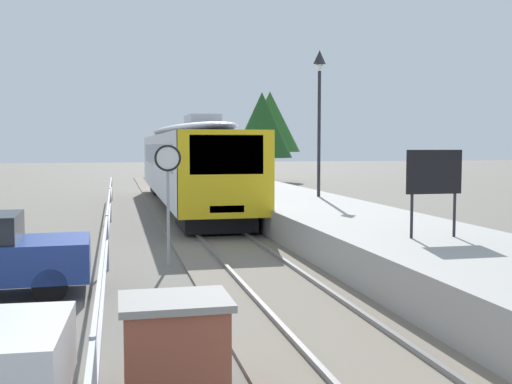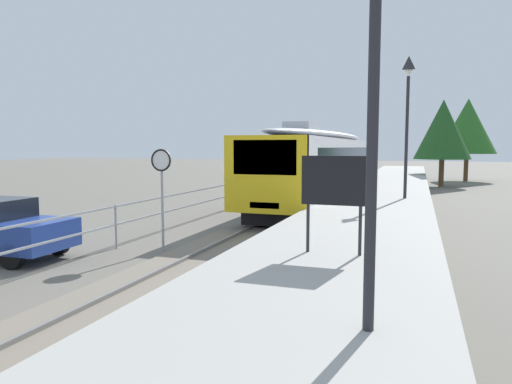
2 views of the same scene
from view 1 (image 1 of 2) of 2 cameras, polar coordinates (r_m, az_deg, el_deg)
name	(u,v)px [view 1 (image 1 of 2)]	position (r m, az deg, el deg)	size (l,w,h in m)	color
ground_plane	(119,219)	(24.27, -12.44, -2.41)	(160.00, 160.00, 0.00)	#6B665B
track_rails	(197,216)	(24.47, -5.39, -2.19)	(3.20, 60.00, 0.14)	slate
commuter_train	(187,160)	(27.68, -6.32, 2.94)	(2.82, 20.31, 3.74)	silver
station_platform	(278,204)	(25.04, 2.00, -1.07)	(3.90, 60.00, 0.90)	#A8A59E
platform_lamp_mid_platform	(319,95)	(23.16, 5.82, 8.81)	(0.34, 0.34, 5.35)	#232328
platform_notice_board	(434,175)	(13.21, 15.98, 1.51)	(1.20, 0.08, 1.80)	#232328
speed_limit_sign	(168,175)	(14.37, -8.07, 1.60)	(0.61, 0.10, 2.81)	#9EA0A5
brick_utility_cabinet	(175,347)	(7.11, -7.41, -13.92)	(1.21, 0.99, 1.13)	brown
carpark_fence	(107,230)	(14.24, -13.47, -3.42)	(0.06, 36.06, 1.25)	#9EA0A5
tree_behind_carpark	(270,122)	(47.85, 1.28, 6.44)	(4.64, 4.64, 6.88)	brown
tree_behind_station_far	(262,125)	(40.79, 0.55, 6.14)	(3.97, 3.97, 6.25)	brown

